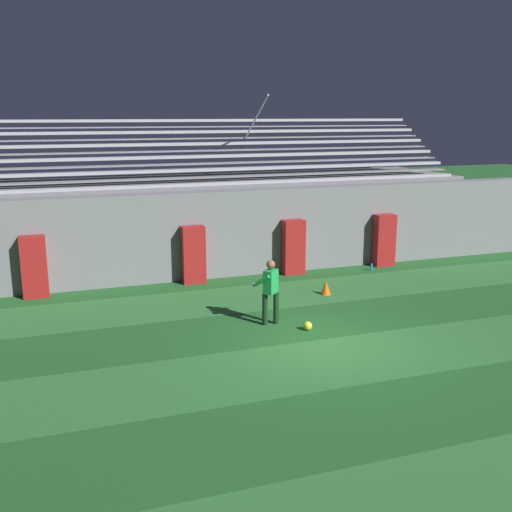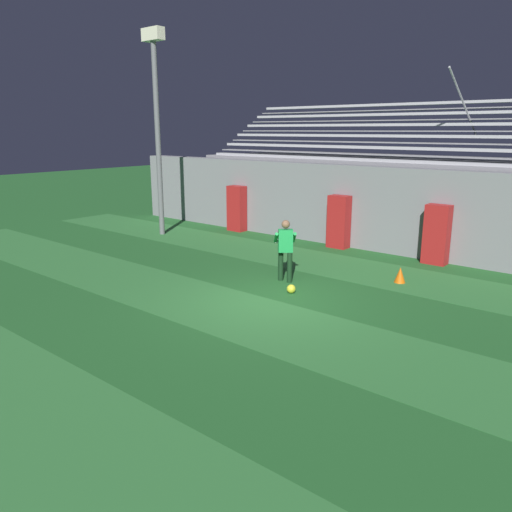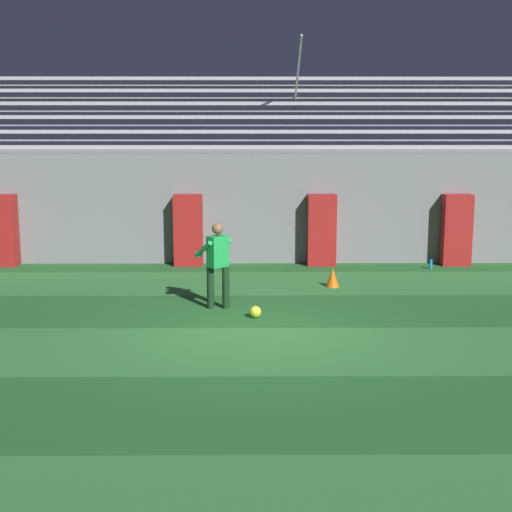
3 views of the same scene
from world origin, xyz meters
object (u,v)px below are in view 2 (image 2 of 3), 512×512
Objects in this scene: padding_pillar_far_left at (237,209)px; floodlight_pole at (156,107)px; padding_pillar_gate_left at (339,222)px; soccer_ball at (291,289)px; padding_pillar_gate_right at (437,235)px; traffic_cone at (400,275)px; goalkeeper at (285,247)px.

padding_pillar_far_left is 4.90m from floodlight_pole.
padding_pillar_gate_left is 5.43m from soccer_ball.
soccer_ball is at bearing -18.45° from floodlight_pole.
soccer_ball is (-1.71, -5.10, -0.79)m from padding_pillar_gate_right.
traffic_cone is (9.87, -0.14, -4.57)m from floodlight_pole.
padding_pillar_gate_right is at bearing 0.00° from padding_pillar_far_left.
floodlight_pole is at bearing -126.99° from padding_pillar_far_left.
padding_pillar_gate_left is at bearing 20.18° from floodlight_pole.
floodlight_pole is at bearing -166.41° from padding_pillar_gate_right.
floodlight_pole is 10.88m from traffic_cone.
padding_pillar_gate_left is at bearing 180.00° from padding_pillar_gate_right.
traffic_cone is at bearing 56.31° from soccer_ball.
padding_pillar_far_left is (-8.07, 0.00, 0.00)m from padding_pillar_gate_right.
goalkeeper is (7.43, -1.99, -3.83)m from floodlight_pole.
padding_pillar_gate_right reaches higher than traffic_cone.
goalkeeper is 7.59× the size of soccer_ball.
padding_pillar_gate_left is 8.21× the size of soccer_ball.
padding_pillar_far_left reaches higher than soccer_ball.
padding_pillar_gate_right is (3.38, 0.00, 0.00)m from padding_pillar_gate_left.
padding_pillar_far_left is at bearing 53.01° from floodlight_pole.
padding_pillar_gate_left and padding_pillar_far_left have the same top height.
traffic_cone is (1.72, 2.58, 0.10)m from soccer_ball.
soccer_ball is at bearing -44.97° from goalkeeper.
padding_pillar_gate_right is 8.21× the size of soccer_ball.
floodlight_pole is 34.05× the size of soccer_ball.
padding_pillar_far_left is at bearing 142.14° from goalkeeper.
goalkeeper is 1.33m from soccer_ball.
soccer_ball is (1.67, -5.10, -0.79)m from padding_pillar_gate_left.
floodlight_pole reaches higher than padding_pillar_gate_left.
goalkeeper is 3.16m from traffic_cone.
padding_pillar_far_left reaches higher than goalkeeper.
goalkeeper reaches higher than soccer_ball.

